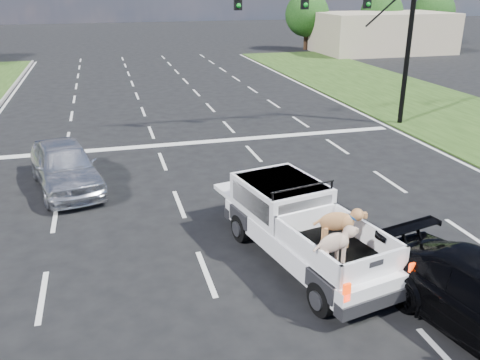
% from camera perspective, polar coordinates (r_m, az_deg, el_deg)
% --- Properties ---
extents(ground, '(160.00, 160.00, 0.00)m').
position_cam_1_polar(ground, '(12.09, 4.44, -9.28)').
color(ground, black).
rests_on(ground, ground).
extents(road_markings, '(17.75, 60.00, 0.01)m').
position_cam_1_polar(road_markings, '(17.82, -2.54, 1.14)').
color(road_markings, silver).
rests_on(road_markings, ground).
extents(traffic_signal, '(9.11, 0.31, 7.00)m').
position_cam_1_polar(traffic_signal, '(23.02, 13.49, 17.21)').
color(traffic_signal, black).
rests_on(traffic_signal, ground).
extents(building_right, '(12.00, 7.00, 3.60)m').
position_cam_1_polar(building_right, '(50.90, 15.73, 15.63)').
color(building_right, tan).
rests_on(building_right, ground).
extents(tree_far_d, '(4.20, 4.20, 5.40)m').
position_cam_1_polar(tree_far_d, '(51.72, 7.53, 17.94)').
color(tree_far_d, '#332114').
rests_on(tree_far_d, ground).
extents(tree_far_e, '(4.20, 4.20, 5.40)m').
position_cam_1_polar(tree_far_e, '(55.25, 15.61, 17.58)').
color(tree_far_e, '#332114').
rests_on(tree_far_e, ground).
extents(tree_far_f, '(4.20, 4.20, 5.40)m').
position_cam_1_polar(tree_far_f, '(58.48, 20.94, 17.17)').
color(tree_far_f, '#332114').
rests_on(tree_far_f, ground).
extents(pickup_truck, '(2.78, 5.26, 1.87)m').
position_cam_1_polar(pickup_truck, '(11.87, 6.95, -5.19)').
color(pickup_truck, black).
rests_on(pickup_truck, ground).
extents(silver_sedan, '(2.72, 4.75, 1.52)m').
position_cam_1_polar(silver_sedan, '(16.91, -19.06, 1.53)').
color(silver_sedan, silver).
rests_on(silver_sedan, ground).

